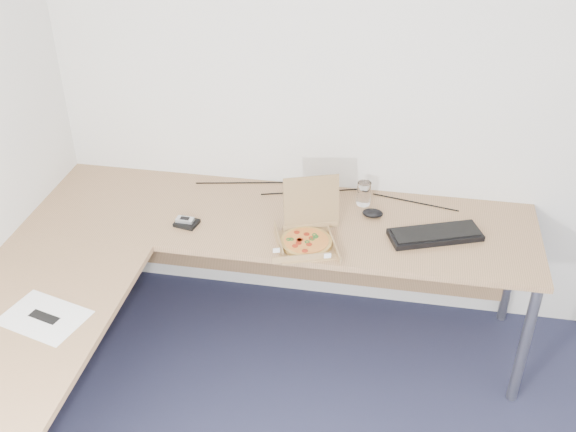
% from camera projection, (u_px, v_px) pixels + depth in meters
% --- Properties ---
extents(room_shell, '(3.50, 3.50, 2.50)m').
position_uv_depth(room_shell, '(367.00, 347.00, 1.87)').
color(room_shell, silver).
rests_on(room_shell, ground).
extents(desk, '(2.50, 2.20, 0.73)m').
position_uv_depth(desk, '(195.00, 266.00, 3.10)').
color(desk, '#A87D53').
rests_on(desk, ground).
extents(pizza_box, '(0.27, 0.31, 0.27)m').
position_uv_depth(pizza_box, '(307.00, 238.00, 3.18)').
color(pizza_box, '#A47E4D').
rests_on(pizza_box, desk).
extents(drinking_glass, '(0.07, 0.07, 0.12)m').
position_uv_depth(drinking_glass, '(364.00, 193.00, 3.46)').
color(drinking_glass, white).
rests_on(drinking_glass, desk).
extents(keyboard, '(0.46, 0.30, 0.03)m').
position_uv_depth(keyboard, '(435.00, 235.00, 3.23)').
color(keyboard, black).
rests_on(keyboard, desk).
extents(mouse, '(0.11, 0.08, 0.04)m').
position_uv_depth(mouse, '(373.00, 213.00, 3.39)').
color(mouse, black).
rests_on(mouse, desk).
extents(wallet, '(0.12, 0.11, 0.02)m').
position_uv_depth(wallet, '(187.00, 223.00, 3.33)').
color(wallet, black).
rests_on(wallet, desk).
extents(phone, '(0.09, 0.05, 0.02)m').
position_uv_depth(phone, '(185.00, 220.00, 3.32)').
color(phone, '#B2B5BA').
rests_on(phone, wallet).
extents(paper_sheet, '(0.38, 0.31, 0.00)m').
position_uv_depth(paper_sheet, '(44.00, 317.00, 2.76)').
color(paper_sheet, white).
rests_on(paper_sheet, desk).
extents(cable_bundle, '(0.67, 0.14, 0.01)m').
position_uv_depth(cable_bundle, '(319.00, 191.00, 3.60)').
color(cable_bundle, black).
rests_on(cable_bundle, desk).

